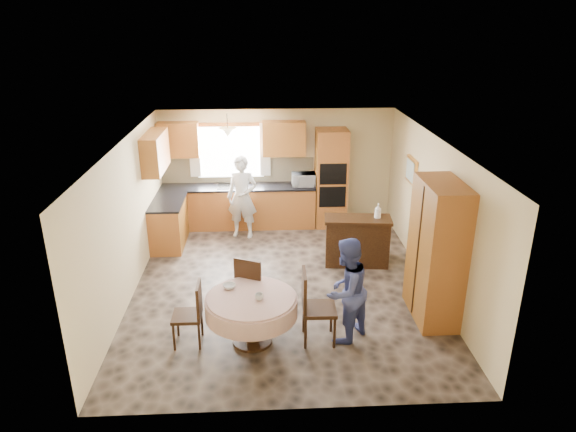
# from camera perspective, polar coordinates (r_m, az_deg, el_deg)

# --- Properties ---
(floor) EXTENTS (5.00, 6.00, 0.01)m
(floor) POSITION_cam_1_polar(r_m,az_deg,el_deg) (8.89, -0.55, -7.62)
(floor) COLOR brown
(floor) RESTS_ON ground
(ceiling) EXTENTS (5.00, 6.00, 0.01)m
(ceiling) POSITION_cam_1_polar(r_m,az_deg,el_deg) (7.99, -0.61, 8.27)
(ceiling) COLOR white
(ceiling) RESTS_ON wall_back
(wall_back) EXTENTS (5.00, 0.02, 2.50)m
(wall_back) POSITION_cam_1_polar(r_m,az_deg,el_deg) (11.21, -1.25, 5.50)
(wall_back) COLOR beige
(wall_back) RESTS_ON floor
(wall_front) EXTENTS (5.00, 0.02, 2.50)m
(wall_front) POSITION_cam_1_polar(r_m,az_deg,el_deg) (5.68, 0.76, -11.22)
(wall_front) COLOR beige
(wall_front) RESTS_ON floor
(wall_left) EXTENTS (0.02, 6.00, 2.50)m
(wall_left) POSITION_cam_1_polar(r_m,az_deg,el_deg) (8.63, -17.40, -0.42)
(wall_left) COLOR beige
(wall_left) RESTS_ON floor
(wall_right) EXTENTS (0.02, 6.00, 2.50)m
(wall_right) POSITION_cam_1_polar(r_m,az_deg,el_deg) (8.82, 15.87, 0.21)
(wall_right) COLOR beige
(wall_right) RESTS_ON floor
(window) EXTENTS (1.40, 0.03, 1.10)m
(window) POSITION_cam_1_polar(r_m,az_deg,el_deg) (11.11, -6.46, 7.10)
(window) COLOR white
(window) RESTS_ON wall_back
(curtain_left) EXTENTS (0.22, 0.02, 1.15)m
(curtain_left) POSITION_cam_1_polar(r_m,az_deg,el_deg) (11.12, -10.38, 7.17)
(curtain_left) COLOR white
(curtain_left) RESTS_ON wall_back
(curtain_right) EXTENTS (0.22, 0.02, 1.15)m
(curtain_right) POSITION_cam_1_polar(r_m,az_deg,el_deg) (11.03, -2.56, 7.38)
(curtain_right) COLOR white
(curtain_right) RESTS_ON wall_back
(base_cab_back) EXTENTS (3.30, 0.60, 0.88)m
(base_cab_back) POSITION_cam_1_polar(r_m,az_deg,el_deg) (11.18, -5.53, 0.99)
(base_cab_back) COLOR #CB6C36
(base_cab_back) RESTS_ON floor
(counter_back) EXTENTS (3.30, 0.64, 0.04)m
(counter_back) POSITION_cam_1_polar(r_m,az_deg,el_deg) (11.03, -5.61, 3.24)
(counter_back) COLOR black
(counter_back) RESTS_ON base_cab_back
(base_cab_left) EXTENTS (0.60, 1.20, 0.88)m
(base_cab_left) POSITION_cam_1_polar(r_m,az_deg,el_deg) (10.49, -13.09, -0.87)
(base_cab_left) COLOR #CB6C36
(base_cab_left) RESTS_ON floor
(counter_left) EXTENTS (0.64, 1.20, 0.04)m
(counter_left) POSITION_cam_1_polar(r_m,az_deg,el_deg) (10.33, -13.30, 1.50)
(counter_left) COLOR black
(counter_left) RESTS_ON base_cab_left
(backsplash) EXTENTS (3.30, 0.02, 0.55)m
(backsplash) POSITION_cam_1_polar(r_m,az_deg,el_deg) (11.22, -5.60, 5.05)
(backsplash) COLOR #CABB8E
(backsplash) RESTS_ON wall_back
(wall_cab_left) EXTENTS (0.85, 0.33, 0.72)m
(wall_cab_left) POSITION_cam_1_polar(r_m,az_deg,el_deg) (11.01, -12.09, 8.30)
(wall_cab_left) COLOR #C56D31
(wall_cab_left) RESTS_ON wall_back
(wall_cab_right) EXTENTS (0.90, 0.33, 0.72)m
(wall_cab_right) POSITION_cam_1_polar(r_m,az_deg,el_deg) (10.89, -0.45, 8.62)
(wall_cab_right) COLOR #C56D31
(wall_cab_right) RESTS_ON wall_back
(wall_cab_side) EXTENTS (0.33, 1.20, 0.72)m
(wall_cab_side) POSITION_cam_1_polar(r_m,az_deg,el_deg) (10.07, -14.55, 6.89)
(wall_cab_side) COLOR #C56D31
(wall_cab_side) RESTS_ON wall_left
(oven_tower) EXTENTS (0.66, 0.62, 2.12)m
(oven_tower) POSITION_cam_1_polar(r_m,az_deg,el_deg) (11.06, 4.79, 4.18)
(oven_tower) COLOR #CB6C36
(oven_tower) RESTS_ON floor
(oven_upper) EXTENTS (0.56, 0.01, 0.45)m
(oven_upper) POSITION_cam_1_polar(r_m,az_deg,el_deg) (10.70, 5.04, 4.66)
(oven_upper) COLOR black
(oven_upper) RESTS_ON oven_tower
(oven_lower) EXTENTS (0.56, 0.01, 0.45)m
(oven_lower) POSITION_cam_1_polar(r_m,az_deg,el_deg) (10.86, 4.96, 2.13)
(oven_lower) COLOR black
(oven_lower) RESTS_ON oven_tower
(pendant) EXTENTS (0.36, 0.36, 0.18)m
(pendant) POSITION_cam_1_polar(r_m,az_deg,el_deg) (10.53, -6.72, 9.20)
(pendant) COLOR beige
(pendant) RESTS_ON ceiling
(sideboard) EXTENTS (1.24, 0.61, 0.86)m
(sideboard) POSITION_cam_1_polar(r_m,az_deg,el_deg) (9.51, 7.66, -2.93)
(sideboard) COLOR #3B2410
(sideboard) RESTS_ON floor
(space_heater) EXTENTS (0.47, 0.37, 0.58)m
(space_heater) POSITION_cam_1_polar(r_m,az_deg,el_deg) (9.88, 9.57, -2.96)
(space_heater) COLOR black
(space_heater) RESTS_ON floor
(cupboard) EXTENTS (0.56, 1.12, 2.14)m
(cupboard) POSITION_cam_1_polar(r_m,az_deg,el_deg) (7.87, 16.18, -3.86)
(cupboard) COLOR #CB6C36
(cupboard) RESTS_ON floor
(dining_table) EXTENTS (1.28, 1.28, 0.72)m
(dining_table) POSITION_cam_1_polar(r_m,az_deg,el_deg) (7.20, -4.08, -10.05)
(dining_table) COLOR #3B2410
(dining_table) RESTS_ON floor
(chair_left) EXTENTS (0.40, 0.40, 0.93)m
(chair_left) POSITION_cam_1_polar(r_m,az_deg,el_deg) (7.32, -10.60, -10.31)
(chair_left) COLOR #3B2410
(chair_left) RESTS_ON floor
(chair_back) EXTENTS (0.58, 0.58, 1.02)m
(chair_back) POSITION_cam_1_polar(r_m,az_deg,el_deg) (7.76, -4.10, -7.55)
(chair_back) COLOR #3B2410
(chair_back) RESTS_ON floor
(chair_right) EXTENTS (0.48, 0.48, 1.08)m
(chair_right) POSITION_cam_1_polar(r_m,az_deg,el_deg) (7.21, 2.78, -9.66)
(chair_right) COLOR #3B2410
(chair_right) RESTS_ON floor
(framed_picture) EXTENTS (0.06, 0.58, 0.48)m
(framed_picture) POSITION_cam_1_polar(r_m,az_deg,el_deg) (9.89, 13.55, 4.94)
(framed_picture) COLOR #EAA044
(framed_picture) RESTS_ON wall_right
(microwave) EXTENTS (0.50, 0.34, 0.27)m
(microwave) POSITION_cam_1_polar(r_m,az_deg,el_deg) (10.96, 1.73, 4.07)
(microwave) COLOR silver
(microwave) RESTS_ON counter_back
(person_sink) EXTENTS (0.70, 0.54, 1.71)m
(person_sink) POSITION_cam_1_polar(r_m,az_deg,el_deg) (10.52, -5.10, 2.10)
(person_sink) COLOR silver
(person_sink) RESTS_ON floor
(person_dining) EXTENTS (0.94, 0.94, 1.54)m
(person_dining) POSITION_cam_1_polar(r_m,az_deg,el_deg) (7.20, 6.44, -8.23)
(person_dining) COLOR #3E4888
(person_dining) RESTS_ON floor
(bowl_sideboard) EXTENTS (0.23, 0.23, 0.05)m
(bowl_sideboard) POSITION_cam_1_polar(r_m,az_deg,el_deg) (9.29, 6.09, -0.42)
(bowl_sideboard) COLOR #B2B2B2
(bowl_sideboard) RESTS_ON sideboard
(bottle_sideboard) EXTENTS (0.15, 0.15, 0.32)m
(bottle_sideboard) POSITION_cam_1_polar(r_m,az_deg,el_deg) (9.36, 9.95, 0.43)
(bottle_sideboard) COLOR silver
(bottle_sideboard) RESTS_ON sideboard
(cup_table) EXTENTS (0.14, 0.14, 0.09)m
(cup_table) POSITION_cam_1_polar(r_m,az_deg,el_deg) (7.02, -3.22, -8.95)
(cup_table) COLOR #B2B2B2
(cup_table) RESTS_ON dining_table
(bowl_table) EXTENTS (0.23, 0.23, 0.06)m
(bowl_table) POSITION_cam_1_polar(r_m,az_deg,el_deg) (7.34, -6.54, -7.77)
(bowl_table) COLOR #B2B2B2
(bowl_table) RESTS_ON dining_table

